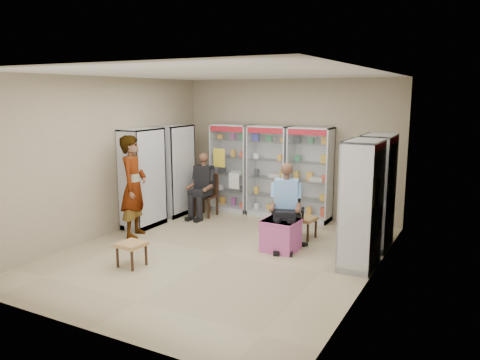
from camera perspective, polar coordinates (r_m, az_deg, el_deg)
The scene contains 18 objects.
floor at distance 8.09m, azimuth -2.36°, elevation -8.91°, with size 6.00×6.00×0.00m, color tan.
room_shell at distance 7.67m, azimuth -2.47°, elevation 5.11°, with size 5.02×6.02×3.01m.
cabinet_back_left at distance 10.78m, azimuth -1.03°, elevation 1.50°, with size 0.90×0.50×2.00m, color silver.
cabinet_back_mid at distance 10.36m, azimuth 3.57°, elevation 1.11°, with size 0.90×0.50×2.00m, color #A1A3A7.
cabinet_back_right at distance 10.01m, azimuth 8.52°, elevation 0.68°, with size 0.90×0.50×2.00m, color #B7BABF.
cabinet_right_far at distance 8.51m, azimuth 16.32°, elevation -1.37°, with size 0.50×0.90×2.00m, color #A9ABB1.
cabinet_right_near at distance 7.46m, azimuth 14.57°, elevation -2.93°, with size 0.50×0.90×2.00m, color #AEAFB5.
cabinet_left_far at distance 10.50m, azimuth -7.95°, elevation 1.16°, with size 0.50×0.90×2.00m, color #A9ACB1.
cabinet_left_near at distance 9.65m, azimuth -11.78°, elevation 0.20°, with size 0.50×0.90×2.00m, color silver.
wooden_chair at distance 10.39m, azimuth -4.19°, elevation -1.85°, with size 0.42×0.42×0.94m, color #311913.
seated_customer at distance 10.30m, azimuth -4.35°, elevation -0.82°, with size 0.44×0.60×1.34m, color black, non-canonical shape.
office_chair at distance 8.36m, azimuth 5.76°, elevation -4.33°, with size 0.61×0.61×1.11m, color black.
seated_shopkeeper at distance 8.28m, azimuth 5.65°, elevation -3.40°, with size 0.46×0.65×1.41m, color #6A95D2, non-canonical shape.
pink_trunk at distance 8.18m, azimuth 5.00°, elevation -6.71°, with size 0.57×0.55×0.55m, color #9D3E66.
tea_glass at distance 8.13m, azimuth 5.04°, elevation -4.41°, with size 0.07×0.07×0.11m, color #4F1906.
woven_stool_a at distance 8.92m, azimuth 7.82°, elevation -5.79°, with size 0.40×0.40×0.40m, color #9E6E42.
woven_stool_b at distance 7.64m, azimuth -13.06°, elevation -8.83°, with size 0.39×0.39×0.39m, color #AE7149.
standing_man at distance 9.02m, azimuth -12.84°, elevation -0.77°, with size 0.70×0.46×1.93m, color #959497.
Camera 1 is at (3.87, -6.58, 2.69)m, focal length 35.00 mm.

